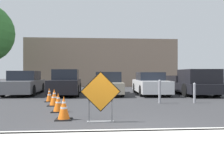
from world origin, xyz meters
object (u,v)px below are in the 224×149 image
Objects in this scene: pickup_truck at (193,83)px; parked_car_nearest at (25,84)px; road_closed_sign at (101,96)px; parked_car_third at (109,84)px; traffic_cone_fourth at (49,95)px; parked_car_second at (66,83)px; traffic_cone_second at (58,103)px; traffic_cone_nearest at (64,108)px; bollard_nearest at (160,91)px; bollard_second at (194,92)px; traffic_cone_third at (54,98)px; parked_car_fourth at (150,84)px.

parked_car_nearest is at bearing -1.92° from pickup_truck.
road_closed_sign is 0.32× the size of parked_car_third.
traffic_cone_fourth is 0.15× the size of parked_car_second.
pickup_truck is at bearing 172.47° from parked_car_nearest.
traffic_cone_second is 0.15× the size of parked_car_second.
parked_car_third is at bearing 77.17° from traffic_cone_nearest.
bollard_nearest reaches higher than traffic_cone_fourth.
bollard_nearest is 1.63m from bollard_second.
road_closed_sign is 1.21m from traffic_cone_nearest.
traffic_cone_third is 0.16× the size of parked_car_second.
traffic_cone_second is at bearing 93.78° from parked_car_second.
parked_car_nearest reaches higher than road_closed_sign.
traffic_cone_second is at bearing 129.36° from road_closed_sign.
traffic_cone_fourth is 4.61m from parked_car_nearest.
parked_car_fourth is 4.28× the size of bollard_nearest.
traffic_cone_third is 0.75× the size of bollard_second.
parked_car_fourth is at bearing 178.42° from parked_car_second.
pickup_truck is 5.21m from bollard_nearest.
bollard_nearest is at bearing 4.74° from traffic_cone_third.
parked_car_fourth is 4.96× the size of bollard_second.
bollard_second is at bearing 69.11° from pickup_truck.
parked_car_fourth is 4.41m from bollard_nearest.
parked_car_second reaches higher than bollard_nearest.
traffic_cone_nearest is 8.87m from parked_car_fourth.
parked_car_nearest reaches higher than parked_car_third.
parked_car_nearest reaches higher than parked_car_fourth.
traffic_cone_fourth is at bearing 22.38° from pickup_truck.
traffic_cone_fourth is (-1.30, 4.22, -0.01)m from traffic_cone_nearest.
bollard_second is at bearing 0.00° from bollard_nearest.
road_closed_sign reaches higher than traffic_cone_third.
parked_car_nearest is 5.06× the size of bollard_second.
bollard_nearest is (4.80, -4.36, -0.18)m from parked_car_second.
traffic_cone_nearest is 8.95m from parked_car_nearest.
traffic_cone_nearest is 0.64× the size of bollard_nearest.
pickup_truck reaches higher than parked_car_nearest.
traffic_cone_nearest is 7.72m from parked_car_second.
parked_car_nearest reaches higher than bollard_nearest.
parked_car_second is (2.73, -0.49, 0.03)m from parked_car_nearest.
pickup_truck is at bearing 174.11° from parked_car_fourth.
parked_car_fourth is at bearing 30.68° from traffic_cone_fourth.
parked_car_second is 5.46m from parked_car_fourth.
traffic_cone_third is 1.41m from traffic_cone_fourth.
parked_car_second is (-0.59, 6.31, 0.42)m from traffic_cone_second.
parked_car_third is at bearing 85.16° from road_closed_sign.
parked_car_second is 6.49m from bollard_nearest.
traffic_cone_third is at bearing -69.90° from traffic_cone_fourth.
pickup_truck is (2.71, -0.39, 0.05)m from parked_car_fourth.
parked_car_third reaches higher than traffic_cone_nearest.
pickup_truck is at bearing 51.46° from road_closed_sign.
parked_car_fourth reaches higher than traffic_cone_second.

